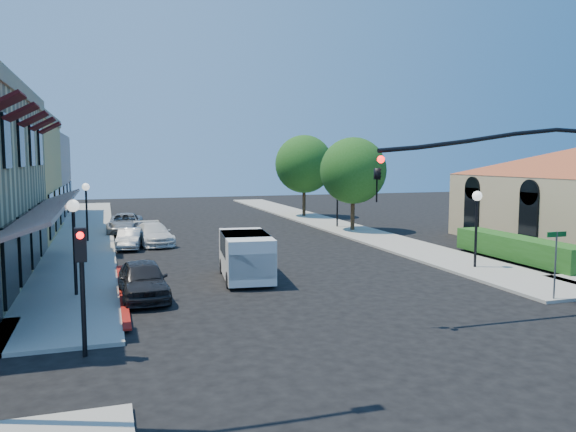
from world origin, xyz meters
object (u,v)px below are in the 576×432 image
object	(u,v)px
lamppost_left_far	(86,197)
white_van	(246,253)
street_tree_a	(353,171)
street_tree_b	(304,164)
signal_mast_arm	(535,188)
parked_car_b	(129,239)
street_name_sign	(556,254)
parked_car_c	(154,234)
lamppost_left_near	(74,223)
lamppost_right_far	(337,190)
secondary_signal	(82,268)
parked_car_d	(125,223)
lamppost_right_near	(477,210)
parked_car_a	(143,280)
cobra_streetlight	(0,145)

from	to	relation	value
lamppost_left_far	white_van	bearing A→B (deg)	-62.93
lamppost_left_far	street_tree_a	bearing A→B (deg)	0.00
street_tree_b	lamppost_left_far	xyz separation A→B (m)	(-17.30, -10.00, -1.81)
signal_mast_arm	parked_car_b	xyz separation A→B (m)	(-12.06, 17.50, -3.52)
street_name_sign	parked_car_c	xyz separation A→B (m)	(-12.30, 17.80, -1.07)
street_tree_b	street_tree_a	bearing A→B (deg)	-90.00
lamppost_left_near	lamppost_right_far	world-z (taller)	same
signal_mast_arm	parked_car_c	bearing A→B (deg)	119.94
secondary_signal	lamppost_right_far	xyz separation A→B (m)	(16.50, 22.59, 0.42)
secondary_signal	parked_car_d	bearing A→B (deg)	85.81
street_tree_a	secondary_signal	distance (m)	26.64
lamppost_left_far	lamppost_right_near	bearing A→B (deg)	-39.47
white_van	parked_car_d	bearing A→B (deg)	104.24
parked_car_d	lamppost_right_far	bearing A→B (deg)	-2.52
parked_car_a	parked_car_b	distance (m)	11.84
lamppost_right_far	parked_car_b	distance (m)	15.68
white_van	parked_car_a	bearing A→B (deg)	-155.38
street_tree_a	signal_mast_arm	bearing A→B (deg)	-98.17
parked_car_a	parked_car_d	xyz separation A→B (m)	(0.00, 18.84, -0.03)
street_name_sign	white_van	xyz separation A→B (m)	(-9.42, 6.92, -0.59)
lamppost_left_near	lamppost_right_near	size ratio (longest dim) A/B	1.00
street_tree_a	lamppost_left_near	distance (m)	22.30
street_tree_b	parked_car_d	xyz separation A→B (m)	(-15.00, -6.00, -3.89)
lamppost_left_near	cobra_streetlight	bearing A→B (deg)	-93.71
cobra_streetlight	lamppost_left_near	distance (m)	10.34
secondary_signal	lamppost_left_near	world-z (taller)	lamppost_left_near
cobra_streetlight	parked_car_c	world-z (taller)	cobra_streetlight
signal_mast_arm	lamppost_right_far	world-z (taller)	signal_mast_arm
signal_mast_arm	parked_car_d	xyz separation A→B (m)	(-12.06, 24.50, -3.43)
cobra_streetlight	white_van	world-z (taller)	cobra_streetlight
lamppost_left_near	parked_car_a	world-z (taller)	lamppost_left_near
secondary_signal	white_van	bearing A→B (deg)	51.75
secondary_signal	cobra_streetlight	size ratio (longest dim) A/B	0.36
street_name_sign	street_tree_a	bearing A→B (deg)	86.24
parked_car_d	cobra_streetlight	bearing A→B (deg)	-90.78
street_tree_b	lamppost_left_near	world-z (taller)	street_tree_b
parked_car_b	parked_car_c	bearing A→B (deg)	42.86
secondary_signal	lamppost_right_far	size ratio (longest dim) A/B	0.93
secondary_signal	parked_car_a	bearing A→B (deg)	72.63
lamppost_right_near	white_van	distance (m)	10.60
lamppost_right_near	parked_car_c	bearing A→B (deg)	137.94
signal_mast_arm	white_van	distance (m)	11.29
street_tree_b	cobra_streetlight	size ratio (longest dim) A/B	0.75
street_name_sign	signal_mast_arm	bearing A→B (deg)	-156.80
lamppost_right_near	parked_car_d	distance (m)	23.33
lamppost_left_far	lamppost_right_far	xyz separation A→B (m)	(17.00, 2.00, 0.00)
cobra_streetlight	lamppost_right_near	world-z (taller)	cobra_streetlight
lamppost_left_near	parked_car_d	size ratio (longest dim) A/B	0.75
street_tree_b	lamppost_right_near	size ratio (longest dim) A/B	1.97
signal_mast_arm	white_van	xyz separation A→B (m)	(-7.77, 7.63, -2.98)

